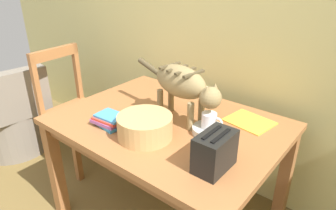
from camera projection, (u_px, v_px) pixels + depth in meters
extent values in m
cube|color=#D2CA80|center=(235.00, 13.00, 1.93)|extent=(5.37, 0.10, 2.50)
cube|color=white|center=(200.00, 93.00, 2.26)|extent=(0.14, 0.01, 0.14)
cube|color=#995F35|center=(168.00, 123.00, 1.74)|extent=(1.26, 0.94, 0.03)
cube|color=brown|center=(168.00, 131.00, 1.76)|extent=(1.18, 0.86, 0.07)
cube|color=#995F35|center=(56.00, 170.00, 1.93)|extent=(0.07, 0.07, 0.69)
cube|color=#995F35|center=(145.00, 121.00, 2.52)|extent=(0.07, 0.07, 0.69)
cube|color=#995F35|center=(285.00, 178.00, 1.86)|extent=(0.07, 0.07, 0.69)
ellipsoid|color=olive|center=(181.00, 81.00, 1.65)|extent=(0.37, 0.21, 0.18)
cube|color=#4B4028|center=(170.00, 66.00, 1.68)|extent=(0.04, 0.15, 0.01)
cube|color=#4B4028|center=(177.00, 68.00, 1.64)|extent=(0.04, 0.15, 0.01)
cube|color=#4B4028|center=(185.00, 71.00, 1.60)|extent=(0.04, 0.15, 0.01)
cube|color=#4B4028|center=(194.00, 74.00, 1.56)|extent=(0.04, 0.15, 0.01)
cylinder|color=olive|center=(201.00, 112.00, 1.66)|extent=(0.04, 0.04, 0.16)
cylinder|color=olive|center=(190.00, 116.00, 1.61)|extent=(0.04, 0.04, 0.16)
cylinder|color=olive|center=(171.00, 98.00, 1.83)|extent=(0.04, 0.04, 0.16)
cylinder|color=olive|center=(160.00, 102.00, 1.77)|extent=(0.04, 0.04, 0.16)
sphere|color=olive|center=(211.00, 98.00, 1.52)|extent=(0.11, 0.11, 0.11)
cone|color=olive|center=(215.00, 87.00, 1.52)|extent=(0.04, 0.04, 0.05)
cone|color=olive|center=(207.00, 91.00, 1.48)|extent=(0.04, 0.04, 0.05)
cylinder|color=#4B4028|center=(150.00, 67.00, 1.82)|extent=(0.20, 0.06, 0.08)
cylinder|color=#B0B2AB|center=(208.00, 130.00, 1.60)|extent=(0.17, 0.17, 0.03)
cylinder|color=silver|center=(209.00, 120.00, 1.58)|extent=(0.08, 0.08, 0.08)
torus|color=silver|center=(218.00, 123.00, 1.55)|extent=(0.06, 0.01, 0.06)
cube|color=gold|center=(249.00, 121.00, 1.72)|extent=(0.28, 0.24, 0.01)
cube|color=#358AC7|center=(110.00, 124.00, 1.68)|extent=(0.17, 0.13, 0.02)
cube|color=#90549A|center=(108.00, 121.00, 1.67)|extent=(0.17, 0.13, 0.02)
cube|color=#D53E2F|center=(109.00, 118.00, 1.66)|extent=(0.17, 0.13, 0.01)
cube|color=#3E88C2|center=(111.00, 116.00, 1.66)|extent=(0.17, 0.12, 0.01)
cylinder|color=tan|center=(145.00, 127.00, 1.55)|extent=(0.29, 0.29, 0.12)
cylinder|color=brown|center=(145.00, 126.00, 1.55)|extent=(0.23, 0.23, 0.10)
cube|color=black|center=(215.00, 152.00, 1.30)|extent=(0.12, 0.20, 0.17)
cube|color=black|center=(212.00, 132.00, 1.28)|extent=(0.02, 0.14, 0.01)
cube|color=black|center=(221.00, 136.00, 1.25)|extent=(0.02, 0.14, 0.01)
cube|color=#9C6237|center=(77.00, 113.00, 2.43)|extent=(0.44, 0.44, 0.04)
cube|color=#9C6237|center=(54.00, 53.00, 2.34)|extent=(0.06, 0.42, 0.08)
cube|color=#9C6237|center=(77.00, 71.00, 2.56)|extent=(0.04, 0.04, 0.48)
cube|color=#9C6237|center=(36.00, 85.00, 2.29)|extent=(0.04, 0.04, 0.48)
cube|color=#9C6237|center=(113.00, 135.00, 2.57)|extent=(0.04, 0.04, 0.43)
cube|color=#9C6237|center=(77.00, 156.00, 2.29)|extent=(0.04, 0.04, 0.43)
cube|color=#9C6237|center=(84.00, 123.00, 2.77)|extent=(0.04, 0.04, 0.43)
cube|color=#9C6237|center=(48.00, 140.00, 2.50)|extent=(0.04, 0.04, 0.43)
cylinder|color=slate|center=(13.00, 128.00, 2.72)|extent=(0.60, 0.60, 0.38)
cube|color=slate|center=(14.00, 96.00, 2.40)|extent=(0.18, 0.55, 0.40)
cube|color=slate|center=(35.00, 91.00, 2.76)|extent=(0.43, 0.15, 0.20)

